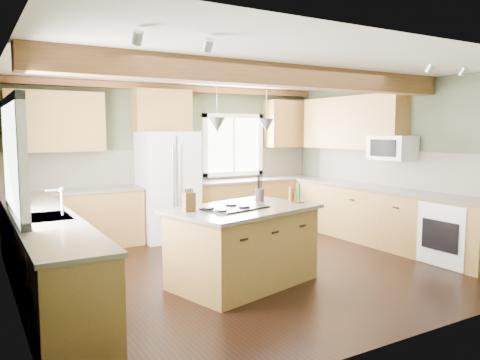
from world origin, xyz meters
TOP-DOWN VIEW (x-y plane):
  - floor at (0.00, 0.00)m, footprint 5.60×5.60m
  - ceiling at (0.00, 0.00)m, footprint 5.60×5.60m
  - wall_back at (0.00, 2.50)m, footprint 5.60×0.00m
  - wall_left at (-2.80, 0.00)m, footprint 0.00×5.00m
  - wall_right at (2.80, 0.00)m, footprint 0.00×5.00m
  - ceiling_beam at (0.00, -0.49)m, footprint 5.55×0.26m
  - soffit_trim at (0.00, 2.40)m, footprint 5.55×0.20m
  - backsplash_back at (0.00, 2.48)m, footprint 5.58×0.03m
  - backsplash_right at (2.78, 0.05)m, footprint 0.03×3.70m
  - base_cab_back_left at (-1.79, 2.20)m, footprint 2.02×0.60m
  - counter_back_left at (-1.79, 2.20)m, footprint 2.06×0.64m
  - base_cab_back_right at (1.49, 2.20)m, footprint 2.62×0.60m
  - counter_back_right at (1.49, 2.20)m, footprint 2.66×0.64m
  - base_cab_left at (-2.50, 0.05)m, footprint 0.60×3.70m
  - counter_left at (-2.50, 0.05)m, footprint 0.64×3.74m
  - base_cab_right at (2.50, 0.05)m, footprint 0.60×3.70m
  - counter_right at (2.50, 0.05)m, footprint 0.64×3.74m
  - upper_cab_back_left at (-1.99, 2.33)m, footprint 1.40×0.35m
  - upper_cab_over_fridge at (-0.30, 2.33)m, footprint 0.96×0.35m
  - upper_cab_right at (2.62, 0.90)m, footprint 0.35×2.20m
  - upper_cab_back_corner at (2.30, 2.33)m, footprint 0.90×0.35m
  - window_left at (-2.78, 0.05)m, footprint 0.04×1.60m
  - window_back at (1.15, 2.48)m, footprint 1.10×0.04m
  - sink at (-2.50, 0.05)m, footprint 0.50×0.65m
  - faucet at (-2.32, 0.05)m, footprint 0.02×0.02m
  - dishwasher at (-2.49, -1.25)m, footprint 0.60×0.60m
  - oven at (2.49, -1.25)m, footprint 0.60×0.72m
  - microwave at (2.58, -0.05)m, footprint 0.40×0.70m
  - pendant_left at (-0.79, -0.60)m, footprint 0.18×0.18m
  - pendant_right at (-0.01, -0.39)m, footprint 0.18×0.18m
  - refrigerator at (-0.30, 2.12)m, footprint 0.90×0.74m
  - island at (-0.40, -0.49)m, footprint 1.81×1.36m
  - island_top at (-0.40, -0.49)m, footprint 1.94×1.49m
  - cooktop at (-0.53, -0.53)m, footprint 0.79×0.63m
  - knife_block at (-1.06, -0.43)m, footprint 0.13×0.10m
  - utensil_crock at (0.03, -0.18)m, footprint 0.16×0.16m
  - bottle_tray at (0.38, -0.47)m, footprint 0.26×0.26m

SIDE VIEW (x-z plane):
  - floor at x=0.00m, z-range 0.00..0.00m
  - dishwasher at x=-2.49m, z-range 0.01..0.85m
  - oven at x=2.49m, z-range 0.01..0.85m
  - base_cab_back_left at x=-1.79m, z-range 0.00..0.88m
  - base_cab_back_right at x=1.49m, z-range 0.00..0.88m
  - base_cab_left at x=-2.50m, z-range 0.00..0.88m
  - base_cab_right at x=2.50m, z-range 0.00..0.88m
  - island at x=-0.40m, z-range 0.00..0.88m
  - counter_back_left at x=-1.79m, z-range 0.88..0.92m
  - counter_back_right at x=1.49m, z-range 0.88..0.92m
  - counter_left at x=-2.50m, z-range 0.88..0.92m
  - counter_right at x=2.50m, z-range 0.88..0.92m
  - refrigerator at x=-0.30m, z-range 0.00..1.80m
  - island_top at x=-0.40m, z-range 0.88..0.92m
  - sink at x=-2.50m, z-range 0.89..0.92m
  - cooktop at x=-0.53m, z-range 0.92..0.94m
  - utensil_crock at x=0.03m, z-range 0.92..1.08m
  - knife_block at x=-1.06m, z-range 0.92..1.13m
  - bottle_tray at x=0.38m, z-range 0.92..1.14m
  - faucet at x=-2.32m, z-range 0.91..1.19m
  - backsplash_back at x=0.00m, z-range 0.92..1.50m
  - backsplash_right at x=2.78m, z-range 0.92..1.50m
  - wall_back at x=0.00m, z-range -1.50..4.10m
  - wall_left at x=-2.80m, z-range -1.20..3.80m
  - wall_right at x=2.80m, z-range -1.20..3.80m
  - window_back at x=1.15m, z-range 1.05..2.05m
  - window_left at x=-2.78m, z-range 1.02..2.08m
  - microwave at x=2.58m, z-range 1.36..1.74m
  - pendant_left at x=-0.79m, z-range 1.80..1.96m
  - pendant_right at x=-0.01m, z-range 1.80..1.96m
  - upper_cab_back_left at x=-1.99m, z-range 1.50..2.40m
  - upper_cab_right at x=2.62m, z-range 1.50..2.40m
  - upper_cab_back_corner at x=2.30m, z-range 1.50..2.40m
  - upper_cab_over_fridge at x=-0.30m, z-range 1.80..2.50m
  - ceiling_beam at x=0.00m, z-range 2.34..2.60m
  - soffit_trim at x=0.00m, z-range 2.49..2.59m
  - ceiling at x=0.00m, z-range 2.60..2.60m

